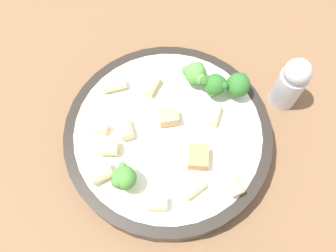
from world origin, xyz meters
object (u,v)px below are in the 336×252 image
object	(u,v)px
broccoli_floret_1	(124,178)
pepper_shaker	(291,83)
rigatoni_2	(108,148)
rigatoni_7	(214,115)
rigatoni_6	(157,204)
broccoli_floret_0	(215,85)
pasta_bowl	(168,135)
rigatoni_0	(101,174)
chicken_chunk_0	(168,117)
chicken_chunk_1	(198,157)
rigatoni_8	(126,129)
rigatoni_5	(194,189)
rigatoni_3	(234,185)
rigatoni_1	(152,86)
rigatoni_9	(99,127)
rigatoni_4	(113,87)
broccoli_floret_3	(238,85)
broccoli_floret_2	(195,73)

from	to	relation	value
broccoli_floret_1	pepper_shaker	bearing A→B (deg)	-106.83
rigatoni_2	rigatoni_7	world-z (taller)	rigatoni_2
rigatoni_6	rigatoni_2	bearing A→B (deg)	-7.69
broccoli_floret_0	pepper_shaker	distance (m)	0.10
pasta_bowl	rigatoni_0	size ratio (longest dim) A/B	10.34
pasta_bowl	chicken_chunk_0	world-z (taller)	chicken_chunk_0
chicken_chunk_1	broccoli_floret_0	bearing A→B (deg)	-63.89
rigatoni_8	rigatoni_6	bearing A→B (deg)	154.27
rigatoni_5	chicken_chunk_1	bearing A→B (deg)	-58.91
broccoli_floret_1	rigatoni_3	xyz separation A→B (m)	(-0.09, -0.07, -0.01)
rigatoni_1	rigatoni_9	world-z (taller)	rigatoni_1
rigatoni_0	rigatoni_8	size ratio (longest dim) A/B	1.04
rigatoni_8	rigatoni_1	bearing A→B (deg)	-75.21
rigatoni_2	rigatoni_3	size ratio (longest dim) A/B	0.88
rigatoni_2	rigatoni_4	distance (m)	0.08
broccoli_floret_3	rigatoni_7	bearing A→B (deg)	89.57
pasta_bowl	rigatoni_9	xyz separation A→B (m)	(0.06, 0.05, 0.02)
rigatoni_8	chicken_chunk_1	world-z (taller)	same
rigatoni_5	chicken_chunk_0	xyz separation A→B (m)	(0.08, -0.05, 0.00)
pasta_bowl	broccoli_floret_3	world-z (taller)	broccoli_floret_3
rigatoni_3	rigatoni_6	distance (m)	0.09
broccoli_floret_2	rigatoni_0	size ratio (longest dim) A/B	1.36
pasta_bowl	rigatoni_9	size ratio (longest dim) A/B	11.41
rigatoni_5	rigatoni_9	xyz separation A→B (m)	(0.13, 0.02, -0.00)
broccoli_floret_2	chicken_chunk_1	bearing A→B (deg)	130.72
broccoli_floret_2	rigatoni_4	xyz separation A→B (m)	(0.07, 0.08, -0.01)
rigatoni_9	broccoli_floret_1	bearing A→B (deg)	158.32
pasta_bowl	rigatoni_8	size ratio (longest dim) A/B	10.77
pasta_bowl	rigatoni_7	size ratio (longest dim) A/B	9.81
broccoli_floret_2	rigatoni_6	xyz separation A→B (m)	(-0.07, 0.15, -0.01)
rigatoni_5	chicken_chunk_1	size ratio (longest dim) A/B	0.98
rigatoni_1	rigatoni_9	size ratio (longest dim) A/B	1.26
rigatoni_3	chicken_chunk_1	xyz separation A→B (m)	(0.05, 0.00, 0.00)
rigatoni_6	chicken_chunk_0	bearing A→B (deg)	-56.19
rigatoni_2	rigatoni_4	xyz separation A→B (m)	(0.06, -0.06, -0.00)
rigatoni_4	broccoli_floret_0	bearing A→B (deg)	-142.12
broccoli_floret_3	rigatoni_3	bearing A→B (deg)	124.05
pepper_shaker	broccoli_floret_1	bearing A→B (deg)	73.17
chicken_chunk_0	chicken_chunk_1	bearing A→B (deg)	164.08
rigatoni_9	broccoli_floret_3	bearing A→B (deg)	-122.72
rigatoni_0	rigatoni_8	xyz separation A→B (m)	(0.02, -0.06, -0.00)
rigatoni_0	rigatoni_7	distance (m)	0.15
chicken_chunk_0	broccoli_floret_1	bearing A→B (deg)	99.76
rigatoni_8	chicken_chunk_0	world-z (taller)	same
pasta_bowl	broccoli_floret_3	distance (m)	0.11
broccoli_floret_2	rigatoni_1	bearing A→B (deg)	51.52
broccoli_floret_3	rigatoni_2	distance (m)	0.17
broccoli_floret_2	rigatoni_7	size ratio (longest dim) A/B	1.29
chicken_chunk_0	rigatoni_1	bearing A→B (deg)	-24.30
broccoli_floret_2	broccoli_floret_3	distance (m)	0.05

